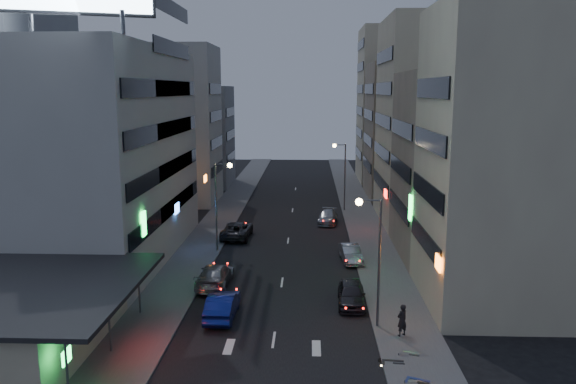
# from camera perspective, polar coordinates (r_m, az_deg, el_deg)

# --- Properties ---
(ground) EXTENTS (180.00, 180.00, 0.00)m
(ground) POSITION_cam_1_polar(r_m,az_deg,el_deg) (30.57, -1.97, -17.96)
(ground) COLOR black
(ground) RESTS_ON ground
(sidewalk_left) EXTENTS (4.00, 120.00, 0.12)m
(sidewalk_left) POSITION_cam_1_polar(r_m,az_deg,el_deg) (59.50, -7.58, -3.77)
(sidewalk_left) COLOR #4C4C4F
(sidewalk_left) RESTS_ON ground
(sidewalk_right) EXTENTS (4.00, 120.00, 0.12)m
(sidewalk_right) POSITION_cam_1_polar(r_m,az_deg,el_deg) (58.95, 7.97, -3.92)
(sidewalk_right) COLOR #4C4C4F
(sidewalk_right) RESTS_ON ground
(food_court) EXTENTS (11.00, 13.00, 3.88)m
(food_court) POSITION_cam_1_polar(r_m,az_deg,el_deg) (35.25, -25.39, -11.49)
(food_court) COLOR beige
(food_court) RESTS_ON ground
(white_building) EXTENTS (14.00, 24.00, 18.00)m
(white_building) POSITION_cam_1_polar(r_m,az_deg,el_deg) (50.86, -19.82, 3.54)
(white_building) COLOR #AFAFAB
(white_building) RESTS_ON ground
(shophouse_near) EXTENTS (10.00, 11.00, 20.00)m
(shophouse_near) POSITION_cam_1_polar(r_m,az_deg,el_deg) (39.78, 21.25, 3.16)
(shophouse_near) COLOR beige
(shophouse_near) RESTS_ON ground
(shophouse_mid) EXTENTS (11.00, 12.00, 16.00)m
(shophouse_mid) POSITION_cam_1_polar(r_m,az_deg,el_deg) (51.08, 17.50, 2.57)
(shophouse_mid) COLOR gray
(shophouse_mid) RESTS_ON ground
(shophouse_far) EXTENTS (10.00, 14.00, 22.00)m
(shophouse_far) POSITION_cam_1_polar(r_m,az_deg,el_deg) (63.28, 14.14, 6.88)
(shophouse_far) COLOR beige
(shophouse_far) RESTS_ON ground
(far_left_a) EXTENTS (11.00, 10.00, 20.00)m
(far_left_a) POSITION_cam_1_polar(r_m,az_deg,el_deg) (74.08, -11.56, 6.68)
(far_left_a) COLOR #AFAFAB
(far_left_a) RESTS_ON ground
(far_left_b) EXTENTS (12.00, 10.00, 15.00)m
(far_left_b) POSITION_cam_1_polar(r_m,az_deg,el_deg) (87.02, -9.80, 5.60)
(far_left_b) COLOR gray
(far_left_b) RESTS_ON ground
(far_right_a) EXTENTS (11.00, 12.00, 18.00)m
(far_right_a) POSITION_cam_1_polar(r_m,az_deg,el_deg) (78.20, 12.19, 6.10)
(far_right_a) COLOR gray
(far_right_a) RESTS_ON ground
(far_right_b) EXTENTS (12.00, 12.00, 24.00)m
(far_right_b) POSITION_cam_1_polar(r_m,az_deg,el_deg) (91.94, 11.08, 8.62)
(far_right_b) COLOR beige
(far_right_b) RESTS_ON ground
(street_lamp_right_near) EXTENTS (1.60, 0.44, 8.02)m
(street_lamp_right_near) POSITION_cam_1_polar(r_m,az_deg,el_deg) (34.30, 8.64, -5.21)
(street_lamp_right_near) COLOR #595B60
(street_lamp_right_near) RESTS_ON sidewalk_right
(street_lamp_left) EXTENTS (1.60, 0.44, 8.02)m
(street_lamp_left) POSITION_cam_1_polar(r_m,az_deg,el_deg) (50.32, -6.90, -0.17)
(street_lamp_left) COLOR #595B60
(street_lamp_left) RESTS_ON sidewalk_left
(street_lamp_right_far) EXTENTS (1.60, 0.44, 8.02)m
(street_lamp_right_far) POSITION_cam_1_polar(r_m,az_deg,el_deg) (67.57, 5.48, 2.55)
(street_lamp_right_far) COLOR #595B60
(street_lamp_right_far) RESTS_ON sidewalk_right
(parked_car_right_near) EXTENTS (2.00, 4.64, 1.56)m
(parked_car_right_near) POSITION_cam_1_polar(r_m,az_deg,el_deg) (39.11, 6.45, -10.25)
(parked_car_right_near) COLOR #2B2A2F
(parked_car_right_near) RESTS_ON ground
(parked_car_right_mid) EXTENTS (2.00, 4.49, 1.43)m
(parked_car_right_mid) POSITION_cam_1_polar(r_m,az_deg,el_deg) (48.47, 6.38, -6.22)
(parked_car_right_mid) COLOR #AEB0B7
(parked_car_right_mid) RESTS_ON ground
(parked_car_left) EXTENTS (2.85, 5.89, 1.61)m
(parked_car_left) POSITION_cam_1_polar(r_m,az_deg,el_deg) (55.88, -5.21, -3.86)
(parked_car_left) COLOR #28282D
(parked_car_left) RESTS_ON ground
(parked_car_right_far) EXTENTS (2.45, 4.94, 1.38)m
(parked_car_right_far) POSITION_cam_1_polar(r_m,az_deg,el_deg) (61.87, 4.05, -2.56)
(parked_car_right_far) COLOR gray
(parked_car_right_far) RESTS_ON ground
(road_car_blue) EXTENTS (1.79, 4.95, 1.62)m
(road_car_blue) POSITION_cam_1_polar(r_m,az_deg,el_deg) (37.13, -6.68, -11.35)
(road_car_blue) COLOR navy
(road_car_blue) RESTS_ON ground
(road_car_silver) EXTENTS (2.40, 5.66, 1.63)m
(road_car_silver) POSITION_cam_1_polar(r_m,az_deg,el_deg) (42.79, -7.45, -8.38)
(road_car_silver) COLOR gray
(road_car_silver) RESTS_ON ground
(person) EXTENTS (0.85, 0.78, 1.95)m
(person) POSITION_cam_1_polar(r_m,az_deg,el_deg) (34.63, 11.50, -12.64)
(person) COLOR black
(person) RESTS_ON sidewalk_right
(scooter_silver_a) EXTENTS (0.72, 1.66, 0.98)m
(scooter_silver_a) POSITION_cam_1_polar(r_m,az_deg,el_deg) (30.36, 13.91, -17.19)
(scooter_silver_a) COLOR gray
(scooter_silver_a) RESTS_ON sidewalk_right
(scooter_blue) EXTENTS (1.21, 1.87, 1.08)m
(scooter_blue) POSITION_cam_1_polar(r_m,az_deg,el_deg) (30.27, 14.40, -17.20)
(scooter_blue) COLOR navy
(scooter_blue) RESTS_ON sidewalk_right
(scooter_black_b) EXTENTS (0.77, 1.78, 1.05)m
(scooter_black_b) POSITION_cam_1_polar(r_m,az_deg,el_deg) (31.94, 11.74, -15.57)
(scooter_black_b) COLOR black
(scooter_black_b) RESTS_ON sidewalk_right
(scooter_silver_b) EXTENTS (1.03, 1.67, 0.97)m
(scooter_silver_b) POSITION_cam_1_polar(r_m,az_deg,el_deg) (32.93, 13.30, -14.90)
(scooter_silver_b) COLOR #A6A9AE
(scooter_silver_b) RESTS_ON sidewalk_right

